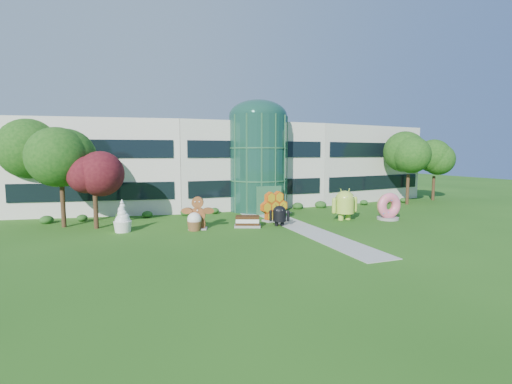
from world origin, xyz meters
name	(u,v)px	position (x,y,z in m)	size (l,w,h in m)	color
ground	(314,233)	(0.00, 0.00, 0.00)	(140.00, 140.00, 0.00)	#215114
building	(240,164)	(0.00, 18.00, 4.65)	(46.00, 15.00, 9.30)	beige
atrium	(258,164)	(0.00, 12.00, 4.90)	(6.00, 6.00, 9.80)	#194738
walkway	(302,228)	(0.00, 2.00, 0.02)	(2.40, 20.00, 0.04)	#9E9E93
tree_red	(95,191)	(-15.50, 7.50, 3.00)	(4.00, 4.00, 6.00)	#3F0C14
trees_backdrop	(255,170)	(0.00, 13.00, 4.20)	(52.00, 8.00, 8.40)	#144210
android_green	(345,203)	(5.27, 3.86, 1.56)	(2.75, 1.83, 3.11)	#A8CB41
android_black	(279,214)	(-1.38, 3.32, 1.00)	(1.75, 1.17, 1.99)	black
donut	(388,206)	(9.03, 2.61, 1.24)	(2.38, 1.14, 2.47)	#FA5F83
gingerbread	(198,213)	(-7.95, 4.40, 1.31)	(2.84, 1.09, 2.62)	brown
ice_cream_sandwich	(248,221)	(-4.00, 3.80, 0.47)	(2.11, 1.05, 0.94)	#321B0B
honeycomb	(274,208)	(-0.88, 5.64, 1.18)	(3.01, 1.07, 2.36)	gold
froyo	(122,216)	(-13.54, 5.39, 1.24)	(1.44, 1.44, 2.48)	white
cupcake	(194,221)	(-8.30, 4.02, 0.71)	(1.19, 1.19, 1.43)	white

